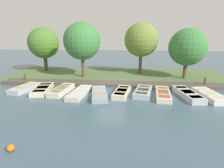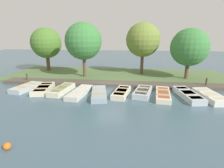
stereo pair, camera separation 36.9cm
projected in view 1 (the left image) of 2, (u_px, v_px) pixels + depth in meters
The scene contains 20 objects.
ground_plane at pixel (111, 89), 14.92m from camera, with size 80.00×80.00×0.00m, color #425B6B.
shore_bank at pixel (115, 75), 19.69m from camera, with size 8.00×24.00×0.20m.
dock_walkway at pixel (112, 84), 16.03m from camera, with size 1.47×20.68×0.28m.
rowboat_0 at pixel (25, 88), 14.49m from camera, with size 2.92×1.52×0.41m.
rowboat_1 at pixel (43, 89), 14.21m from camera, with size 3.18×1.74×0.39m.
rowboat_2 at pixel (62, 90), 13.98m from camera, with size 3.08×1.31×0.41m.
rowboat_3 at pixel (80, 92), 13.45m from camera, with size 3.44×1.34×0.36m.
rowboat_4 at pixel (99, 93), 13.19m from camera, with size 3.53×1.71×0.37m.
rowboat_5 at pixel (122, 92), 13.37m from camera, with size 2.90×1.40×0.42m.
rowboat_6 at pixel (143, 92), 13.51m from camera, with size 2.90×1.68×0.43m.
rowboat_7 at pixel (163, 94), 13.12m from camera, with size 3.39×1.40×0.36m.
rowboat_8 at pixel (188, 94), 13.00m from camera, with size 3.55×1.57×0.42m.
rowboat_9 at pixel (209, 95), 12.70m from camera, with size 3.20×1.61×0.44m.
mooring_post_near at pixel (25, 78), 16.65m from camera, with size 0.15×0.15×0.93m.
mooring_post_far at pixel (205, 82), 15.21m from camera, with size 0.15×0.15×0.93m.
buoy at pixel (11, 148), 6.86m from camera, with size 0.30×0.30×0.30m.
park_tree_far_left at pixel (44, 43), 20.91m from camera, with size 3.63×3.63×5.35m.
park_tree_left at pixel (82, 41), 17.62m from camera, with size 3.75×3.75×5.73m.
park_tree_center at pixel (141, 40), 19.17m from camera, with size 3.72×3.72×5.81m.
park_tree_right at pixel (188, 47), 17.06m from camera, with size 3.63×3.63×5.13m.
Camera 1 is at (14.19, 1.39, 4.42)m, focal length 28.00 mm.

